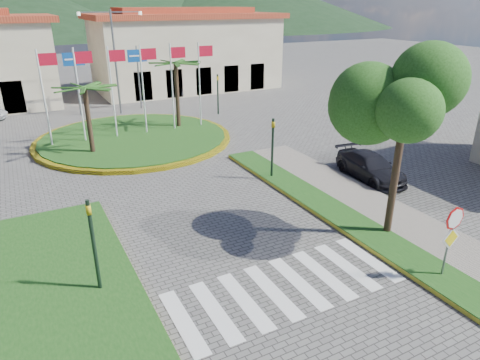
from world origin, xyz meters
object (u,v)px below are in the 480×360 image
deciduous_tree (406,104)px  car_dark_a (14,100)px  car_side_right (370,167)px  car_dark_b (192,89)px  roundabout_island (134,138)px  stop_sign (452,231)px

deciduous_tree → car_dark_a: bearing=111.0°
deciduous_tree → car_side_right: 7.44m
deciduous_tree → car_dark_a: size_ratio=1.91×
car_dark_a → car_dark_b: 15.90m
car_side_right → roundabout_island: bearing=132.7°
roundabout_island → deciduous_tree: deciduous_tree is taller
roundabout_island → car_dark_a: (-6.69, 14.75, 0.43)m
deciduous_tree → stop_sign: bearing=-101.2°
stop_sign → car_dark_a: (-11.58, 34.78, -1.19)m
stop_sign → deciduous_tree: (0.60, 3.04, 3.38)m
roundabout_island → car_dark_b: 15.39m
roundabout_island → car_side_right: (9.04, -12.28, 0.47)m
car_dark_b → car_side_right: bearing=163.8°
roundabout_island → car_dark_a: 16.20m
car_side_right → car_dark_a: bearing=126.6°
car_dark_b → deciduous_tree: bearing=157.0°
car_side_right → stop_sign: bearing=-111.7°
stop_sign → car_side_right: (4.14, 7.76, -1.15)m
roundabout_island → car_dark_a: bearing=114.4°
car_dark_b → car_side_right: car_side_right is taller
roundabout_island → deciduous_tree: 18.55m
car_dark_a → roundabout_island: bearing=-166.8°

